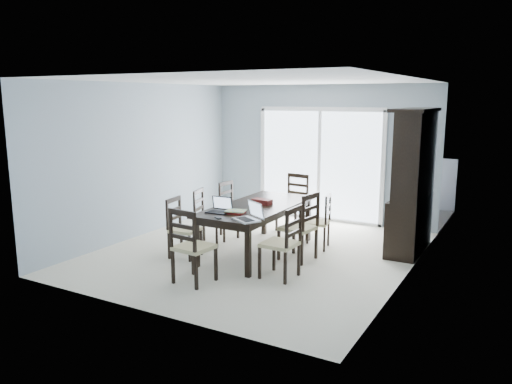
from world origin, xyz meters
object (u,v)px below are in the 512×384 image
Objects in this scene: chair_left_mid at (205,211)px; chair_right_far at (322,215)px; chair_left_near at (180,221)px; chair_end_near at (189,238)px; laptop_silver at (246,216)px; dining_table at (257,210)px; laptop_dark at (218,209)px; chair_right_near at (286,235)px; chair_left_far at (231,202)px; game_box at (262,202)px; china_hutch at (413,183)px; hot_tub at (324,185)px; cell_phone at (218,218)px; chair_end_far at (295,196)px; chair_right_mid at (304,220)px.

chair_left_mid is 1.03× the size of chair_right_far.
chair_end_near is at bearing 36.91° from chair_left_near.
chair_right_far is 1.69m from laptop_silver.
dining_table is at bearing 77.64° from chair_left_mid.
chair_right_near is at bearing -8.94° from laptop_dark.
laptop_silver is at bearing 40.99° from chair_left_far.
chair_right_near reaches higher than game_box.
dining_table is 1.05m from chair_right_far.
chair_end_near reaches higher than chair_right_far.
laptop_silver reaches higher than game_box.
laptop_silver is at bearing 154.34° from chair_right_far.
laptop_silver is (-1.68, -2.17, -0.26)m from china_hutch.
game_box is at bearing 83.47° from chair_left_mid.
hot_tub reaches higher than game_box.
chair_left_far is at bearing 164.40° from chair_left_mid.
chair_end_near is 0.61m from cell_phone.
chair_end_far reaches higher than chair_end_near.
china_hutch is 2.32m from game_box.
chair_right_mid is at bearing 69.69° from chair_left_far.
chair_right_far is at bearing 91.62° from chair_left_far.
chair_left_far is at bearing 114.39° from chair_end_near.
chair_end_near is (-0.88, -2.28, 0.07)m from chair_right_far.
cell_phone is at bearing 148.51° from chair_right_mid.
chair_right_near is 3.39× the size of laptop_dark.
game_box is at bearing 67.61° from laptop_dark.
chair_end_near is at bearing -126.84° from china_hutch.
chair_right_mid is 1.15× the size of chair_right_far.
chair_left_near is 4.36m from hot_tub.
chair_left_far is at bearing 77.70° from chair_right_far.
chair_left_near is 1.31m from laptop_silver.
laptop_silver is 0.20× the size of hot_tub.
chair_end_far reaches higher than cell_phone.
chair_left_far reaches higher than chair_left_near.
chair_left_far is at bearing 157.77° from laptop_silver.
game_box is at bearing -150.10° from china_hutch.
china_hutch is at bearing -44.89° from hot_tub.
dining_table is 0.97m from chair_left_mid.
chair_end_near is (0.86, -1.57, 0.06)m from chair_left_mid.
chair_left_near is at bearing -138.90° from game_box.
chair_left_far is at bearing 52.14° from chair_right_near.
chair_right_far is at bearing 41.46° from dining_table.
chair_left_mid is at bearing -99.95° from hot_tub.
game_box is at bearing 100.76° from chair_end_far.
chair_right_far is 3.05× the size of laptop_dark.
chair_left_near is at bearing 176.57° from laptop_dark.
chair_right_mid reaches higher than chair_end_near.
laptop_dark is at bearing 84.52° from chair_left_near.
chair_right_mid is (0.78, -0.01, -0.05)m from dining_table.
chair_right_mid is at bearing 106.25° from chair_left_near.
china_hutch reaches higher than laptop_dark.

